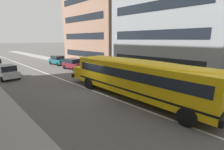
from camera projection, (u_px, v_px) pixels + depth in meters
name	position (u px, v px, depth m)	size (l,w,h in m)	color
ground_plane	(94.00, 91.00, 13.98)	(400.00, 400.00, 0.00)	#54514F
sidewalk_far	(140.00, 77.00, 18.97)	(120.00, 3.00, 0.01)	gray
lane_centreline	(94.00, 91.00, 13.98)	(110.00, 0.16, 0.01)	silver
school_bus	(133.00, 75.00, 12.20)	(13.84, 3.45, 3.08)	yellow
parked_car_maroon_far_corner	(73.00, 64.00, 24.04)	(3.98, 2.04, 1.64)	maroon
parked_car_teal_near_corner	(58.00, 60.00, 28.40)	(3.98, 2.04, 1.64)	#195B66
parked_car_silver_by_lamppost	(7.00, 72.00, 18.21)	(3.98, 2.04, 1.64)	#B7BABF
apartment_block_far_left	(103.00, 12.00, 31.04)	(14.05, 10.25, 19.70)	#93705B
apartment_block_far_centre	(177.00, 25.00, 22.36)	(14.21, 12.52, 13.30)	gray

